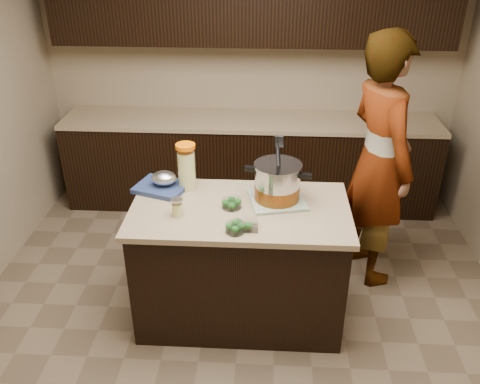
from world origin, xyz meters
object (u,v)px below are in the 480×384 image
(stock_pot, at_px, (277,184))
(lemonade_pitcher, at_px, (187,168))
(island, at_px, (240,263))
(person, at_px, (379,162))

(stock_pot, distance_m, lemonade_pitcher, 0.65)
(island, distance_m, person, 1.29)
(stock_pot, bearing_deg, person, 45.81)
(stock_pot, relative_size, lemonade_pitcher, 1.38)
(island, bearing_deg, stock_pot, 25.00)
(island, height_order, person, person)
(stock_pot, bearing_deg, lemonade_pitcher, -179.62)
(stock_pot, distance_m, person, 0.91)
(lemonade_pitcher, height_order, person, person)
(person, bearing_deg, lemonade_pitcher, 83.91)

